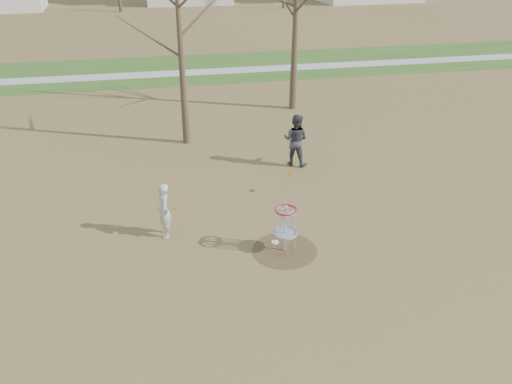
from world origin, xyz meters
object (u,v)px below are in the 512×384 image
(disc_golf_basket, at_px, (286,222))
(disc_grounded, at_px, (275,242))
(player_throwing, at_px, (296,140))
(player_standing, at_px, (164,211))

(disc_golf_basket, bearing_deg, disc_grounded, 112.51)
(player_throwing, relative_size, disc_golf_basket, 1.45)
(disc_golf_basket, bearing_deg, player_standing, 155.61)
(disc_grounded, bearing_deg, disc_golf_basket, -67.49)
(player_throwing, bearing_deg, disc_golf_basket, 104.70)
(disc_grounded, distance_m, disc_golf_basket, 1.00)
(player_standing, bearing_deg, disc_grounded, 66.33)
(disc_grounded, xyz_separation_m, disc_golf_basket, (0.17, -0.41, 0.89))
(player_standing, xyz_separation_m, disc_grounded, (3.00, -1.02, -0.79))
(player_throwing, distance_m, disc_grounded, 5.53)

